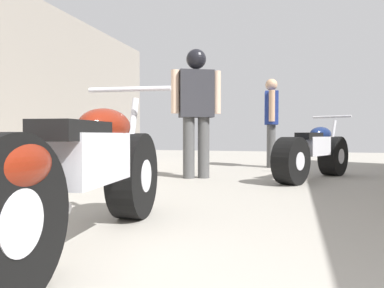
% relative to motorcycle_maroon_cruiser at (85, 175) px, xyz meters
% --- Properties ---
extents(ground_plane, '(19.07, 19.07, 0.00)m').
position_rel_motorcycle_maroon_cruiser_xyz_m(ground_plane, '(0.52, 2.04, -0.41)').
color(ground_plane, '#9E998E').
extents(motorcycle_maroon_cruiser, '(0.61, 2.07, 0.96)m').
position_rel_motorcycle_maroon_cruiser_xyz_m(motorcycle_maroon_cruiser, '(0.00, 0.00, 0.00)').
color(motorcycle_maroon_cruiser, black).
rests_on(motorcycle_maroon_cruiser, ground_plane).
extents(motorcycle_black_naked, '(1.08, 1.83, 0.90)m').
position_rel_motorcycle_maroon_cruiser_xyz_m(motorcycle_black_naked, '(1.32, 3.48, -0.04)').
color(motorcycle_black_naked, black).
rests_on(motorcycle_black_naked, ground_plane).
extents(mechanic_in_blue, '(0.28, 0.67, 1.67)m').
position_rel_motorcycle_maroon_cruiser_xyz_m(mechanic_in_blue, '(0.64, 5.24, 0.54)').
color(mechanic_in_blue, '#4C4C4C').
rests_on(mechanic_in_blue, ground_plane).
extents(mechanic_with_helmet, '(0.69, 0.44, 1.82)m').
position_rel_motorcycle_maroon_cruiser_xyz_m(mechanic_with_helmet, '(-0.27, 3.22, 0.69)').
color(mechanic_with_helmet, '#4C4C4C').
rests_on(mechanic_with_helmet, ground_plane).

